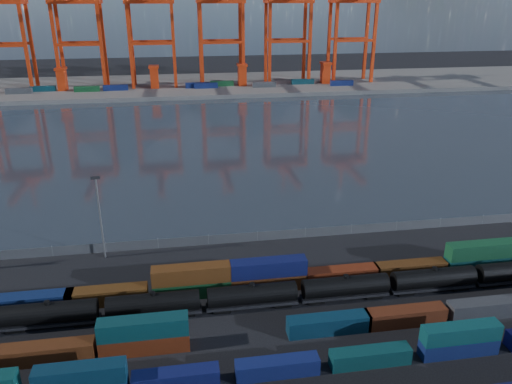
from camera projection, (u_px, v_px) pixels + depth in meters
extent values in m
plane|color=black|center=(287.00, 324.00, 76.43)|extent=(700.00, 700.00, 0.00)
plane|color=#272F38|center=(222.00, 139.00, 172.67)|extent=(700.00, 700.00, 0.00)
cube|color=#514F4C|center=(203.00, 85.00, 268.53)|extent=(700.00, 70.00, 2.00)
cube|color=#0B293E|center=(80.00, 374.00, 61.36)|extent=(11.16, 2.27, 2.42)
cube|color=#101650|center=(176.00, 379.00, 63.96)|extent=(11.16, 2.27, 2.42)
cube|color=navy|center=(277.00, 367.00, 65.92)|extent=(11.16, 2.27, 2.42)
cube|color=#0B3B3D|center=(370.00, 357.00, 67.82)|extent=(11.16, 2.27, 2.42)
cube|color=navy|center=(458.00, 347.00, 69.73)|extent=(11.16, 2.27, 2.42)
cube|color=#0D4547|center=(461.00, 333.00, 68.83)|extent=(11.16, 2.27, 2.42)
cube|color=#562811|center=(48.00, 353.00, 68.35)|extent=(12.53, 2.55, 2.71)
cube|color=#60230E|center=(145.00, 343.00, 70.28)|extent=(12.53, 2.55, 2.71)
cube|color=#0B393D|center=(143.00, 327.00, 69.27)|extent=(12.53, 2.55, 2.71)
cube|color=#0C2B41|center=(329.00, 324.00, 74.24)|extent=(12.53, 2.55, 2.71)
cube|color=#582411|center=(405.00, 316.00, 76.03)|extent=(12.53, 2.55, 2.71)
cube|color=#36373A|center=(487.00, 308.00, 78.02)|extent=(12.53, 2.55, 2.71)
cube|color=#0F214F|center=(32.00, 302.00, 79.37)|extent=(12.97, 2.64, 2.81)
cube|color=#533010|center=(107.00, 296.00, 81.09)|extent=(12.97, 2.64, 2.81)
cube|color=#12441F|center=(192.00, 288.00, 83.12)|extent=(12.97, 2.64, 2.81)
cube|color=#5C3212|center=(191.00, 274.00, 82.07)|extent=(12.97, 2.64, 2.81)
cube|color=#532810|center=(268.00, 282.00, 85.02)|extent=(12.97, 2.64, 2.81)
cube|color=#0F154B|center=(268.00, 267.00, 83.98)|extent=(12.97, 2.64, 2.81)
cube|color=maroon|center=(342.00, 275.00, 86.95)|extent=(12.97, 2.64, 2.81)
cube|color=#512C10|center=(410.00, 269.00, 88.81)|extent=(12.97, 2.64, 2.81)
cube|color=#0B393A|center=(479.00, 263.00, 90.80)|extent=(12.97, 2.64, 2.81)
cube|color=#144C2A|center=(482.00, 250.00, 89.75)|extent=(12.97, 2.64, 2.81)
cylinder|color=black|center=(49.00, 313.00, 74.98)|extent=(14.23, 3.18, 3.18)
cylinder|color=black|center=(47.00, 303.00, 74.32)|extent=(0.88, 0.88, 0.55)
cube|color=black|center=(50.00, 322.00, 75.63)|extent=(14.78, 2.19, 0.44)
cube|color=black|center=(17.00, 328.00, 75.06)|extent=(2.74, 1.97, 0.66)
cube|color=black|center=(84.00, 322.00, 76.52)|extent=(2.74, 1.97, 0.66)
cylinder|color=black|center=(153.00, 303.00, 77.26)|extent=(14.23, 3.18, 3.18)
cylinder|color=black|center=(152.00, 294.00, 76.61)|extent=(0.88, 0.88, 0.55)
cube|color=black|center=(154.00, 313.00, 77.91)|extent=(14.78, 2.19, 0.44)
cube|color=black|center=(122.00, 318.00, 77.35)|extent=(2.74, 1.97, 0.66)
cube|color=black|center=(186.00, 312.00, 78.80)|extent=(2.74, 1.97, 0.66)
cylinder|color=black|center=(252.00, 294.00, 79.55)|extent=(14.23, 3.18, 3.18)
cylinder|color=black|center=(252.00, 285.00, 78.90)|extent=(0.88, 0.88, 0.55)
cube|color=black|center=(252.00, 303.00, 80.20)|extent=(14.78, 2.19, 0.44)
cube|color=black|center=(222.00, 309.00, 79.64)|extent=(2.74, 1.97, 0.66)
cube|color=black|center=(282.00, 303.00, 81.09)|extent=(2.74, 1.97, 0.66)
cylinder|color=black|center=(345.00, 286.00, 81.83)|extent=(14.23, 3.18, 3.18)
cylinder|color=black|center=(346.00, 277.00, 81.18)|extent=(0.88, 0.88, 0.55)
cube|color=black|center=(345.00, 295.00, 82.49)|extent=(14.78, 2.19, 0.44)
cube|color=black|center=(316.00, 300.00, 81.92)|extent=(2.74, 1.97, 0.66)
cube|color=black|center=(373.00, 294.00, 83.38)|extent=(2.74, 1.97, 0.66)
cylinder|color=black|center=(433.00, 278.00, 84.12)|extent=(14.23, 3.18, 3.18)
cylinder|color=black|center=(435.00, 269.00, 83.47)|extent=(0.88, 0.88, 0.55)
cube|color=black|center=(432.00, 287.00, 84.77)|extent=(14.78, 2.19, 0.44)
cube|color=black|center=(404.00, 291.00, 84.21)|extent=(2.74, 1.97, 0.66)
cube|color=black|center=(458.00, 286.00, 85.66)|extent=(2.74, 1.97, 0.66)
cube|color=black|center=(489.00, 284.00, 86.49)|extent=(2.74, 1.97, 0.66)
cube|color=#595B5E|center=(258.00, 236.00, 101.72)|extent=(160.00, 0.06, 2.00)
cylinder|color=slate|center=(52.00, 251.00, 95.79)|extent=(0.12, 0.12, 2.20)
cylinder|color=slate|center=(106.00, 247.00, 97.26)|extent=(0.12, 0.12, 2.20)
cylinder|color=slate|center=(158.00, 243.00, 98.74)|extent=(0.12, 0.12, 2.20)
cylinder|color=slate|center=(209.00, 240.00, 100.21)|extent=(0.12, 0.12, 2.20)
cylinder|color=slate|center=(258.00, 236.00, 101.69)|extent=(0.12, 0.12, 2.20)
cylinder|color=slate|center=(305.00, 233.00, 103.16)|extent=(0.12, 0.12, 2.20)
cylinder|color=slate|center=(351.00, 229.00, 104.64)|extent=(0.12, 0.12, 2.20)
cylinder|color=slate|center=(396.00, 226.00, 106.11)|extent=(0.12, 0.12, 2.20)
cylinder|color=slate|center=(440.00, 223.00, 107.59)|extent=(0.12, 0.12, 2.20)
cylinder|color=slate|center=(483.00, 220.00, 109.06)|extent=(0.12, 0.12, 2.20)
cylinder|color=slate|center=(101.00, 219.00, 92.86)|extent=(0.36, 0.36, 16.00)
cube|color=black|center=(95.00, 178.00, 89.78)|extent=(1.60, 0.40, 0.60)
cube|color=red|center=(26.00, 50.00, 238.50)|extent=(1.54, 1.54, 43.41)
cube|color=red|center=(32.00, 48.00, 249.11)|extent=(1.54, 1.54, 43.41)
cube|color=red|center=(2.00, 46.00, 236.13)|extent=(21.22, 1.35, 1.35)
cube|color=red|center=(9.00, 43.00, 246.74)|extent=(21.22, 1.35, 1.35)
cube|color=red|center=(56.00, 50.00, 240.53)|extent=(1.54, 1.54, 43.41)
cube|color=red|center=(61.00, 47.00, 251.14)|extent=(1.54, 1.54, 43.41)
cube|color=red|center=(101.00, 49.00, 243.66)|extent=(1.54, 1.54, 43.41)
cube|color=red|center=(104.00, 47.00, 254.27)|extent=(1.54, 1.54, 43.41)
cube|color=red|center=(78.00, 45.00, 241.29)|extent=(21.22, 1.35, 1.35)
cube|color=red|center=(82.00, 42.00, 251.90)|extent=(21.22, 1.35, 1.35)
cube|color=red|center=(75.00, 1.00, 239.33)|extent=(24.12, 13.51, 2.12)
cube|color=red|center=(130.00, 48.00, 245.69)|extent=(1.54, 1.54, 43.41)
cube|color=red|center=(132.00, 46.00, 256.30)|extent=(1.54, 1.54, 43.41)
cube|color=red|center=(174.00, 48.00, 248.82)|extent=(1.54, 1.54, 43.41)
cube|color=red|center=(174.00, 45.00, 259.43)|extent=(1.54, 1.54, 43.41)
cube|color=red|center=(152.00, 44.00, 246.45)|extent=(21.22, 1.35, 1.35)
cube|color=red|center=(153.00, 41.00, 257.06)|extent=(21.22, 1.35, 1.35)
cube|color=red|center=(149.00, 1.00, 244.49)|extent=(24.12, 13.51, 2.12)
cube|color=red|center=(201.00, 47.00, 250.86)|extent=(1.54, 1.54, 43.41)
cube|color=red|center=(200.00, 45.00, 261.47)|extent=(1.54, 1.54, 43.41)
cube|color=red|center=(243.00, 47.00, 253.99)|extent=(1.54, 1.54, 43.41)
cube|color=red|center=(240.00, 44.00, 264.60)|extent=(1.54, 1.54, 43.41)
cube|color=red|center=(222.00, 42.00, 251.61)|extent=(21.22, 1.35, 1.35)
cube|color=red|center=(220.00, 40.00, 262.22)|extent=(21.22, 1.35, 1.35)
cube|color=red|center=(220.00, 1.00, 249.66)|extent=(24.12, 13.51, 2.12)
cube|color=red|center=(270.00, 46.00, 256.02)|extent=(1.54, 1.54, 43.41)
cube|color=red|center=(266.00, 44.00, 266.63)|extent=(1.54, 1.54, 43.41)
cube|color=red|center=(310.00, 46.00, 259.15)|extent=(1.54, 1.54, 43.41)
cube|color=red|center=(304.00, 43.00, 269.76)|extent=(1.54, 1.54, 43.41)
cube|color=red|center=(290.00, 41.00, 256.78)|extent=(21.22, 1.35, 1.35)
cube|color=red|center=(285.00, 40.00, 267.39)|extent=(21.22, 1.35, 1.35)
cube|color=red|center=(288.00, 1.00, 254.82)|extent=(24.12, 13.51, 2.12)
cube|color=red|center=(335.00, 45.00, 261.18)|extent=(1.54, 1.54, 43.41)
cube|color=red|center=(329.00, 43.00, 271.79)|extent=(1.54, 1.54, 43.41)
cube|color=red|center=(374.00, 44.00, 264.31)|extent=(1.54, 1.54, 43.41)
cube|color=red|center=(366.00, 42.00, 274.92)|extent=(1.54, 1.54, 43.41)
cube|color=red|center=(355.00, 41.00, 261.94)|extent=(21.22, 1.35, 1.35)
cube|color=red|center=(348.00, 39.00, 272.55)|extent=(21.22, 1.35, 1.35)
cube|color=red|center=(354.00, 1.00, 259.98)|extent=(24.12, 13.51, 2.12)
cube|color=navy|center=(206.00, 86.00, 253.73)|extent=(12.00, 2.44, 2.60)
cube|color=navy|center=(342.00, 83.00, 260.72)|extent=(12.00, 2.44, 2.60)
cube|color=navy|center=(197.00, 85.00, 254.38)|extent=(12.00, 2.44, 2.60)
cube|color=#0C3842|center=(43.00, 89.00, 245.42)|extent=(12.00, 2.44, 2.60)
cube|color=#3F4244|center=(19.00, 91.00, 239.61)|extent=(12.00, 2.44, 2.60)
cube|color=#3F4244|center=(264.00, 85.00, 256.30)|extent=(12.00, 2.44, 2.60)
cube|color=#144C23|center=(87.00, 89.00, 244.67)|extent=(12.00, 2.44, 2.60)
cube|color=navy|center=(116.00, 88.00, 247.90)|extent=(12.00, 2.44, 2.60)
cube|color=#144C23|center=(222.00, 84.00, 259.41)|extent=(12.00, 2.44, 2.60)
cube|color=#0C3842|center=(303.00, 82.00, 265.16)|extent=(12.00, 2.44, 2.60)
cube|color=red|center=(62.00, 80.00, 246.81)|extent=(4.00, 6.00, 10.00)
cube|color=red|center=(61.00, 69.00, 244.77)|extent=(5.00, 7.00, 1.20)
cube|color=red|center=(154.00, 78.00, 253.45)|extent=(4.00, 6.00, 10.00)
cube|color=red|center=(154.00, 67.00, 251.40)|extent=(5.00, 7.00, 1.20)
cube|color=red|center=(242.00, 76.00, 260.09)|extent=(4.00, 6.00, 10.00)
cube|color=red|center=(242.00, 65.00, 258.04)|extent=(5.00, 7.00, 1.20)
cube|color=red|center=(325.00, 74.00, 266.72)|extent=(4.00, 6.00, 10.00)
cube|color=red|center=(326.00, 63.00, 264.68)|extent=(5.00, 7.00, 1.20)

